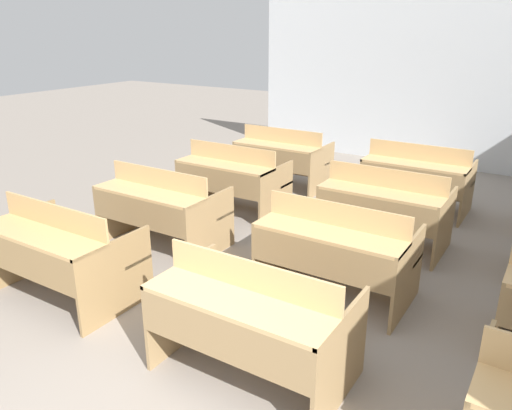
# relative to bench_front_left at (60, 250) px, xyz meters

# --- Properties ---
(wall_back) EXTENTS (6.81, 0.06, 2.75)m
(wall_back) POSITION_rel_bench_front_left_xyz_m (1.73, 6.36, 0.92)
(wall_back) COLOR silver
(wall_back) RESTS_ON ground_plane
(bench_front_left) EXTENTS (1.30, 0.80, 0.88)m
(bench_front_left) POSITION_rel_bench_front_left_xyz_m (0.00, 0.00, 0.00)
(bench_front_left) COLOR olive
(bench_front_left) RESTS_ON ground_plane
(bench_front_center) EXTENTS (1.30, 0.80, 0.88)m
(bench_front_center) POSITION_rel_bench_front_left_xyz_m (1.99, -0.01, 0.00)
(bench_front_center) COLOR #9A7B51
(bench_front_center) RESTS_ON ground_plane
(bench_second_left) EXTENTS (1.30, 0.80, 0.88)m
(bench_second_left) POSITION_rel_bench_front_left_xyz_m (-0.02, 1.30, 0.00)
(bench_second_left) COLOR #987A50
(bench_second_left) RESTS_ON ground_plane
(bench_second_center) EXTENTS (1.30, 0.80, 0.88)m
(bench_second_center) POSITION_rel_bench_front_left_xyz_m (2.02, 1.31, 0.00)
(bench_second_center) COLOR #97784E
(bench_second_center) RESTS_ON ground_plane
(bench_third_left) EXTENTS (1.30, 0.80, 0.88)m
(bench_third_left) POSITION_rel_bench_front_left_xyz_m (0.00, 2.62, 0.00)
(bench_third_left) COLOR #98794F
(bench_third_left) RESTS_ON ground_plane
(bench_third_center) EXTENTS (1.30, 0.80, 0.88)m
(bench_third_center) POSITION_rel_bench_front_left_xyz_m (2.02, 2.60, 0.00)
(bench_third_center) COLOR #97784E
(bench_third_center) RESTS_ON ground_plane
(bench_back_left) EXTENTS (1.30, 0.80, 0.88)m
(bench_back_left) POSITION_rel_bench_front_left_xyz_m (0.01, 3.90, 0.00)
(bench_back_left) COLOR #9A7B51
(bench_back_left) RESTS_ON ground_plane
(bench_back_center) EXTENTS (1.30, 0.80, 0.88)m
(bench_back_center) POSITION_rel_bench_front_left_xyz_m (2.00, 3.93, 0.00)
(bench_back_center) COLOR #997A50
(bench_back_center) RESTS_ON ground_plane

